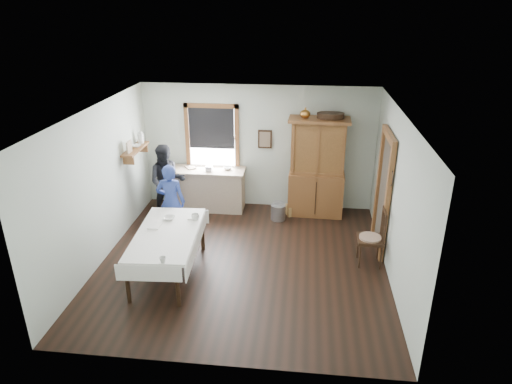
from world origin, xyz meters
TOP-DOWN VIEW (x-y plane):
  - room at (0.00, 0.00)m, footprint 5.01×5.01m
  - window at (-1.00, 2.46)m, footprint 1.18×0.07m
  - doorway at (2.46, 0.85)m, footprint 0.09×1.14m
  - wall_shelf at (-2.37, 1.54)m, footprint 0.24×1.00m
  - framed_picture at (0.15, 2.46)m, footprint 0.30×0.04m
  - rug_beater at (2.45, 0.30)m, footprint 0.01×0.27m
  - work_counter at (-1.06, 2.16)m, footprint 1.61×0.62m
  - china_hutch at (1.28, 2.16)m, footprint 1.26×0.63m
  - dining_table at (-1.19, -0.49)m, footprint 1.15×2.02m
  - spindle_chair at (2.21, 0.21)m, footprint 0.50×0.50m
  - pail at (0.51, 1.78)m, footprint 0.36×0.36m
  - wicker_basket at (0.84, 2.07)m, footprint 0.43×0.38m
  - woman_blue at (-1.48, 0.76)m, footprint 0.52×0.35m
  - figure_dark at (-1.83, 1.68)m, footprint 0.83×0.71m
  - table_cup_a at (-0.83, 0.03)m, footprint 0.17×0.17m
  - table_cup_b at (-0.98, -1.39)m, footprint 0.11×0.11m
  - table_bowl at (-1.29, -0.01)m, footprint 0.24×0.24m
  - counter_book at (-1.53, 2.16)m, footprint 0.25×0.27m
  - counter_bowl at (-0.63, 2.21)m, footprint 0.19×0.19m
  - shelf_bowl at (-2.37, 1.55)m, footprint 0.22×0.22m

SIDE VIEW (x-z plane):
  - wicker_basket at x=0.84m, z-range 0.00..0.21m
  - pail at x=0.51m, z-range 0.00..0.33m
  - dining_table at x=-1.19m, z-range 0.00..0.78m
  - work_counter at x=-1.06m, z-range 0.00..0.92m
  - spindle_chair at x=2.21m, z-range 0.00..1.05m
  - woman_blue at x=-1.48m, z-range 0.00..1.40m
  - figure_dark at x=-1.83m, z-range 0.00..1.47m
  - table_bowl at x=-1.29m, z-range 0.78..0.84m
  - table_cup_b at x=-0.98m, z-range 0.78..0.87m
  - table_cup_a at x=-0.83m, z-range 0.78..0.89m
  - counter_book at x=-1.53m, z-range 0.92..0.94m
  - counter_bowl at x=-0.63m, z-range 0.92..0.98m
  - china_hutch at x=1.28m, z-range 0.00..2.11m
  - doorway at x=2.46m, z-range 0.05..2.27m
  - room at x=0.00m, z-range 0.00..2.70m
  - framed_picture at x=0.15m, z-range 1.35..1.75m
  - wall_shelf at x=-2.37m, z-range 1.35..1.79m
  - shelf_bowl at x=-2.37m, z-range 1.57..1.62m
  - window at x=-1.00m, z-range 0.88..2.36m
  - rug_beater at x=2.45m, z-range 1.58..1.86m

